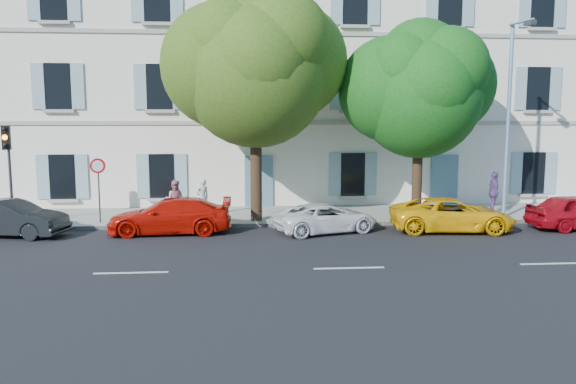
{
  "coord_description": "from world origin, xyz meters",
  "views": [
    {
      "loc": [
        -2.96,
        -19.12,
        4.12
      ],
      "look_at": [
        -1.22,
        2.0,
        1.4
      ],
      "focal_mm": 35.0,
      "sensor_mm": 36.0,
      "label": 1
    }
  ],
  "objects": [
    {
      "name": "pedestrian_b",
      "position": [
        -5.67,
        3.48,
        0.95
      ],
      "size": [
        0.83,
        0.68,
        1.59
      ],
      "primitive_type": "imported",
      "rotation": [
        0.0,
        0.0,
        3.04
      ],
      "color": "#D18690",
      "rests_on": "sidewalk"
    },
    {
      "name": "tree_right",
      "position": [
        4.14,
        3.06,
        5.06
      ],
      "size": [
        4.97,
        4.97,
        7.66
      ],
      "color": "#3A2819",
      "rests_on": "sidewalk"
    },
    {
      "name": "street_lamp",
      "position": [
        7.79,
        2.77,
        4.55
      ],
      "size": [
        0.38,
        1.66,
        7.76
      ],
      "color": "#7293BF",
      "rests_on": "sidewalk"
    },
    {
      "name": "road_sign",
      "position": [
        -8.5,
        2.93,
        1.96
      ],
      "size": [
        0.58,
        0.15,
        2.52
      ],
      "color": "#383A3D",
      "rests_on": "sidewalk"
    },
    {
      "name": "car_yellow_supercar",
      "position": [
        4.81,
        0.91,
        0.63
      ],
      "size": [
        4.7,
        2.5,
        1.26
      ],
      "primitive_type": "imported",
      "rotation": [
        0.0,
        0.0,
        1.48
      ],
      "color": "#FDB80A",
      "rests_on": "ground"
    },
    {
      "name": "car_dark_sedan",
      "position": [
        -11.19,
        1.23,
        0.65
      ],
      "size": [
        4.17,
        2.2,
        1.31
      ],
      "primitive_type": "imported",
      "rotation": [
        0.0,
        0.0,
        1.36
      ],
      "color": "black",
      "rests_on": "ground"
    },
    {
      "name": "kerb",
      "position": [
        0.0,
        2.28,
        0.08
      ],
      "size": [
        36.0,
        0.16,
        0.16
      ],
      "primitive_type": "cube",
      "color": "#9E998E",
      "rests_on": "ground"
    },
    {
      "name": "sidewalk",
      "position": [
        0.0,
        4.45,
        0.07
      ],
      "size": [
        36.0,
        4.5,
        0.15
      ],
      "primitive_type": "cube",
      "color": "#A09E96",
      "rests_on": "ground"
    },
    {
      "name": "car_white_coupe",
      "position": [
        0.11,
        1.09,
        0.54
      ],
      "size": [
        4.25,
        2.91,
        1.08
      ],
      "primitive_type": "imported",
      "rotation": [
        0.0,
        0.0,
        1.89
      ],
      "color": "white",
      "rests_on": "ground"
    },
    {
      "name": "pedestrian_c",
      "position": [
        7.75,
        3.79,
        1.06
      ],
      "size": [
        0.59,
        1.11,
        1.81
      ],
      "primitive_type": "imported",
      "rotation": [
        0.0,
        0.0,
        1.43
      ],
      "color": "#644B89",
      "rests_on": "sidewalk"
    },
    {
      "name": "building",
      "position": [
        0.0,
        10.2,
        6.0
      ],
      "size": [
        28.0,
        7.0,
        12.0
      ],
      "primitive_type": "cube",
      "color": "white",
      "rests_on": "ground"
    },
    {
      "name": "ground",
      "position": [
        0.0,
        0.0,
        0.0
      ],
      "size": [
        90.0,
        90.0,
        0.0
      ],
      "primitive_type": "plane",
      "color": "black"
    },
    {
      "name": "car_red_coupe",
      "position": [
        -5.6,
        1.37,
        0.65
      ],
      "size": [
        4.5,
        1.89,
        1.3
      ],
      "primitive_type": "imported",
      "rotation": [
        0.0,
        0.0,
        4.73
      ],
      "color": "#C01005",
      "rests_on": "ground"
    },
    {
      "name": "traffic_light",
      "position": [
        -11.65,
        2.52,
        2.87
      ],
      "size": [
        0.33,
        0.43,
        3.76
      ],
      "color": "#383A3D",
      "rests_on": "sidewalk"
    },
    {
      "name": "pedestrian_a",
      "position": [
        -4.6,
        4.03,
        0.94
      ],
      "size": [
        0.69,
        0.62,
        1.57
      ],
      "primitive_type": "imported",
      "rotation": [
        0.0,
        0.0,
        3.7
      ],
      "color": "silver",
      "rests_on": "sidewalk"
    },
    {
      "name": "tree_left",
      "position": [
        -2.41,
        2.98,
        5.9
      ],
      "size": [
        5.76,
        5.76,
        8.93
      ],
      "color": "#3A2819",
      "rests_on": "sidewalk"
    }
  ]
}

